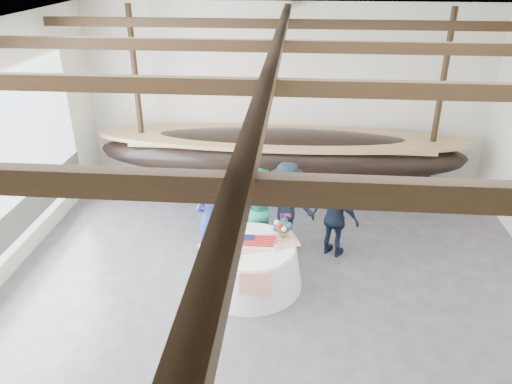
{
  "coord_description": "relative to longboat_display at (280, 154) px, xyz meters",
  "views": [
    {
      "loc": [
        0.31,
        -6.24,
        5.57
      ],
      "look_at": [
        -0.46,
        2.68,
        1.2
      ],
      "focal_mm": 35.0,
      "sensor_mm": 36.0,
      "label": 1
    }
  ],
  "objects": [
    {
      "name": "ceiling",
      "position": [
        0.08,
        -5.1,
        3.43
      ],
      "size": [
        10.0,
        12.0,
        0.01
      ],
      "primitive_type": "cube",
      "color": "white",
      "rests_on": "wall_back"
    },
    {
      "name": "pavilion_structure",
      "position": [
        0.08,
        -4.24,
        2.93
      ],
      "size": [
        9.8,
        11.76,
        4.5
      ],
      "color": "black",
      "rests_on": "ground"
    },
    {
      "name": "guest_man_left",
      "position": [
        0.24,
        -2.28,
        -0.18
      ],
      "size": [
        1.24,
        0.83,
        1.79
      ],
      "primitive_type": "imported",
      "rotation": [
        0.0,
        0.0,
        2.99
      ],
      "color": "black",
      "rests_on": "ground"
    },
    {
      "name": "guest_woman_blue",
      "position": [
        -1.3,
        -2.72,
        -0.32
      ],
      "size": [
        0.65,
        0.61,
        1.5
      ],
      "primitive_type": "imported",
      "rotation": [
        0.0,
        0.0,
        3.75
      ],
      "color": "navy",
      "rests_on": "ground"
    },
    {
      "name": "longboat_display",
      "position": [
        0.0,
        0.0,
        0.0
      ],
      "size": [
        8.95,
        1.79,
        1.68
      ],
      "color": "black",
      "rests_on": "ground"
    },
    {
      "name": "banquet_table",
      "position": [
        -0.38,
        -3.82,
        -0.66
      ],
      "size": [
        1.93,
        1.93,
        0.83
      ],
      "color": "silver",
      "rests_on": "ground"
    },
    {
      "name": "wall_back",
      "position": [
        0.08,
        0.9,
        1.18
      ],
      "size": [
        10.0,
        0.02,
        4.5
      ],
      "primitive_type": "cube",
      "color": "silver",
      "rests_on": "ground"
    },
    {
      "name": "guest_man_right",
      "position": [
        1.22,
        -2.69,
        -0.25
      ],
      "size": [
        1.04,
        0.83,
        1.65
      ],
      "primitive_type": "imported",
      "rotation": [
        0.0,
        0.0,
        2.62
      ],
      "color": "black",
      "rests_on": "ground"
    },
    {
      "name": "floor",
      "position": [
        0.08,
        -5.1,
        -1.07
      ],
      "size": [
        10.0,
        12.0,
        0.01
      ],
      "primitive_type": "cube",
      "color": "#3D3D42",
      "rests_on": "ground"
    },
    {
      "name": "guest_woman_teal",
      "position": [
        -0.33,
        -2.47,
        -0.2
      ],
      "size": [
        0.95,
        0.8,
        1.74
      ],
      "primitive_type": "imported",
      "rotation": [
        0.0,
        0.0,
        2.96
      ],
      "color": "#1A8871",
      "rests_on": "ground"
    },
    {
      "name": "tabletop_items",
      "position": [
        -0.41,
        -3.65,
        -0.1
      ],
      "size": [
        1.86,
        1.14,
        0.4
      ],
      "color": "red",
      "rests_on": "banquet_table"
    }
  ]
}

